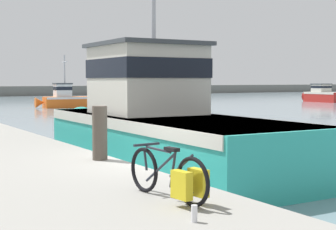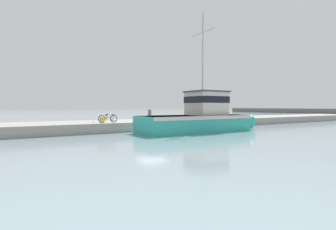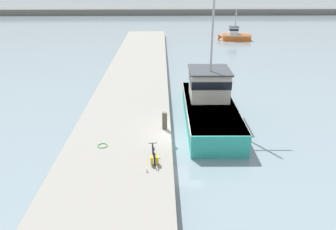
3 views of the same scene
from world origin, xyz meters
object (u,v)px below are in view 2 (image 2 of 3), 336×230
fishing_boat_main (200,117)px  bicycle_touring (106,119)px  mooring_post (150,116)px  water_bottle_by_bike (93,122)px

fishing_boat_main → bicycle_touring: fishing_boat_main is taller
bicycle_touring → mooring_post: bearing=75.5°
fishing_boat_main → bicycle_touring: (-3.87, -7.19, -0.12)m
bicycle_touring → water_bottle_by_bike: size_ratio=8.86×
mooring_post → water_bottle_by_bike: mooring_post is taller
bicycle_touring → water_bottle_by_bike: bearing=-114.5°
bicycle_touring → fishing_boat_main: bearing=56.0°
fishing_boat_main → mooring_post: bearing=-134.0°
fishing_boat_main → mooring_post: fishing_boat_main is taller
fishing_boat_main → mooring_post: (-3.27, -3.28, 0.10)m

